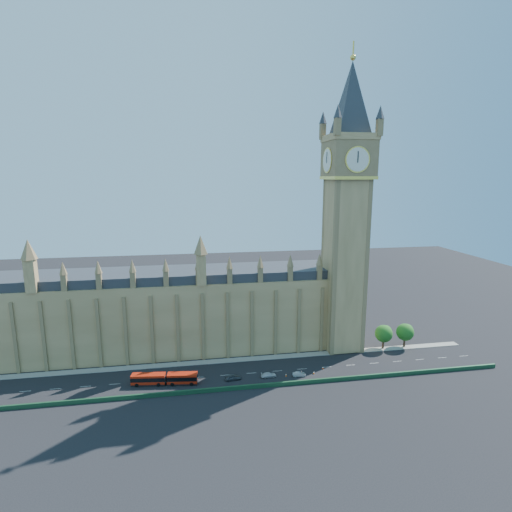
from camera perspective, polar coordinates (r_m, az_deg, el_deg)
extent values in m
plane|color=black|center=(126.35, -2.53, -16.50)|extent=(400.00, 400.00, 0.00)
cube|color=#987A49|center=(141.39, -13.91, -8.23)|extent=(120.00, 20.00, 25.00)
cube|color=#2D3035|center=(137.46, -14.18, -2.71)|extent=(120.00, 18.00, 3.00)
cube|color=#987A49|center=(138.44, 12.44, -1.47)|extent=(12.00, 12.00, 58.00)
cube|color=olive|center=(135.34, 13.08, 13.15)|extent=(14.00, 14.00, 12.00)
cylinder|color=silver|center=(128.76, 14.32, 13.21)|extent=(7.20, 0.30, 7.20)
cube|color=#987A49|center=(135.80, 13.21, 16.10)|extent=(14.50, 14.50, 2.00)
pyramid|color=#2D3035|center=(139.79, 13.67, 25.52)|extent=(20.59, 20.59, 22.00)
sphere|color=#F2C64C|center=(139.99, 13.69, 25.84)|extent=(1.80, 1.80, 1.80)
cube|color=#1E4C2D|center=(118.21, -1.97, -18.25)|extent=(160.00, 0.60, 1.20)
cube|color=gray|center=(134.75, -3.04, -14.62)|extent=(160.00, 3.00, 0.16)
cylinder|color=#382619|center=(148.79, 17.70, -11.77)|extent=(0.70, 0.70, 4.00)
sphere|color=#165418|center=(147.49, 17.78, -10.52)|extent=(6.00, 6.00, 6.00)
sphere|color=#165418|center=(147.88, 18.02, -10.22)|extent=(4.38, 4.38, 4.38)
cylinder|color=#382619|center=(152.47, 20.43, -11.39)|extent=(0.70, 0.70, 4.00)
sphere|color=#165418|center=(151.20, 20.52, -10.16)|extent=(6.00, 6.00, 6.00)
sphere|color=#165418|center=(151.62, 20.75, -9.87)|extent=(4.38, 4.38, 4.38)
cube|color=#B71F0C|center=(123.96, -15.11, -16.65)|extent=(9.86, 3.82, 3.20)
cube|color=#B71F0C|center=(122.27, -10.47, -16.84)|extent=(8.80, 3.69, 3.20)
cube|color=black|center=(123.78, -15.12, -16.49)|extent=(9.91, 3.87, 1.22)
cube|color=black|center=(122.10, -10.47, -16.68)|extent=(8.85, 3.74, 1.22)
cylinder|color=black|center=(123.15, -12.93, -16.82)|extent=(1.15, 2.64, 2.56)
cylinder|color=black|center=(124.00, -16.67, -17.28)|extent=(1.10, 0.45, 1.07)
cylinder|color=black|center=(126.28, -16.37, -16.72)|extent=(1.10, 0.45, 1.07)
cylinder|color=black|center=(122.69, -13.75, -17.45)|extent=(1.10, 0.45, 1.07)
cylinder|color=black|center=(125.00, -13.51, -16.87)|extent=(1.10, 0.45, 1.07)
cylinder|color=black|center=(122.02, -11.87, -17.53)|extent=(1.10, 0.45, 1.07)
cylinder|color=black|center=(124.33, -11.66, -16.95)|extent=(1.10, 0.45, 1.07)
cylinder|color=black|center=(121.27, -9.19, -17.62)|extent=(1.10, 0.45, 1.07)
cylinder|color=black|center=(123.60, -9.05, -17.03)|extent=(1.10, 0.45, 1.07)
imported|color=#42464A|center=(123.03, -3.31, -16.90)|extent=(4.84, 2.36, 1.59)
imported|color=#A2A4A9|center=(125.47, 6.18, -16.44)|extent=(3.99, 1.64, 1.29)
imported|color=silver|center=(124.41, 1.82, -16.62)|extent=(4.66, 2.12, 1.32)
cube|color=black|center=(125.42, 4.33, -16.73)|extent=(0.55, 0.55, 0.05)
cone|color=#E8550C|center=(125.25, 4.33, -16.58)|extent=(0.60, 0.60, 0.80)
cylinder|color=white|center=(125.19, 4.33, -16.53)|extent=(0.39, 0.39, 0.14)
cube|color=black|center=(127.58, 8.25, -16.32)|extent=(0.55, 0.55, 0.04)
cone|color=#FF590D|center=(127.42, 8.26, -16.18)|extent=(0.60, 0.60, 0.72)
cylinder|color=white|center=(127.37, 8.26, -16.14)|extent=(0.35, 0.35, 0.12)
cube|color=black|center=(127.91, 6.53, -16.19)|extent=(0.43, 0.43, 0.04)
cone|color=#FF400D|center=(127.77, 6.53, -16.07)|extent=(0.48, 0.48, 0.64)
cylinder|color=white|center=(127.73, 6.53, -16.04)|extent=(0.31, 0.31, 0.11)
cube|color=black|center=(130.82, 9.52, -15.62)|extent=(0.50, 0.50, 0.05)
cone|color=#ED440C|center=(130.66, 9.53, -15.47)|extent=(0.55, 0.55, 0.80)
cylinder|color=white|center=(130.61, 9.53, -15.43)|extent=(0.39, 0.39, 0.14)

